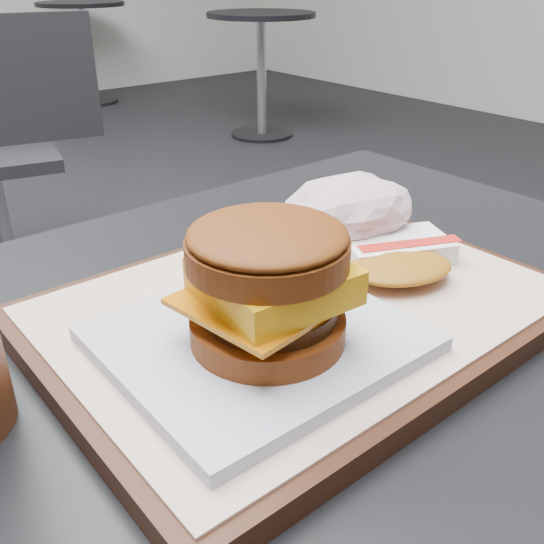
% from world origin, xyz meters
% --- Properties ---
extents(customer_table, '(0.80, 0.60, 0.77)m').
position_xyz_m(customer_table, '(0.00, 0.00, 0.58)').
color(customer_table, '#A5A5AA').
rests_on(customer_table, ground).
extents(serving_tray, '(0.38, 0.28, 0.02)m').
position_xyz_m(serving_tray, '(0.01, 0.00, 0.78)').
color(serving_tray, '#32180D').
rests_on(serving_tray, customer_table).
extents(breakfast_sandwich, '(0.19, 0.17, 0.09)m').
position_xyz_m(breakfast_sandwich, '(-0.06, -0.03, 0.83)').
color(breakfast_sandwich, silver).
rests_on(breakfast_sandwich, serving_tray).
extents(hash_brown, '(0.13, 0.12, 0.02)m').
position_xyz_m(hash_brown, '(0.10, -0.01, 0.80)').
color(hash_brown, white).
rests_on(hash_brown, serving_tray).
extents(crumpled_wrapper, '(0.13, 0.10, 0.06)m').
position_xyz_m(crumpled_wrapper, '(0.12, 0.06, 0.82)').
color(crumpled_wrapper, silver).
rests_on(crumpled_wrapper, serving_tray).
extents(neighbor_chair, '(0.64, 0.51, 0.88)m').
position_xyz_m(neighbor_chair, '(0.30, 1.75, 0.51)').
color(neighbor_chair, '#9FA0A4').
rests_on(neighbor_chair, ground).
extents(bg_table_near, '(0.66, 0.66, 0.75)m').
position_xyz_m(bg_table_near, '(2.20, 2.80, 0.56)').
color(bg_table_near, black).
rests_on(bg_table_near, ground).
extents(bg_table_far, '(0.66, 0.66, 0.75)m').
position_xyz_m(bg_table_far, '(1.80, 4.50, 0.56)').
color(bg_table_far, black).
rests_on(bg_table_far, ground).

